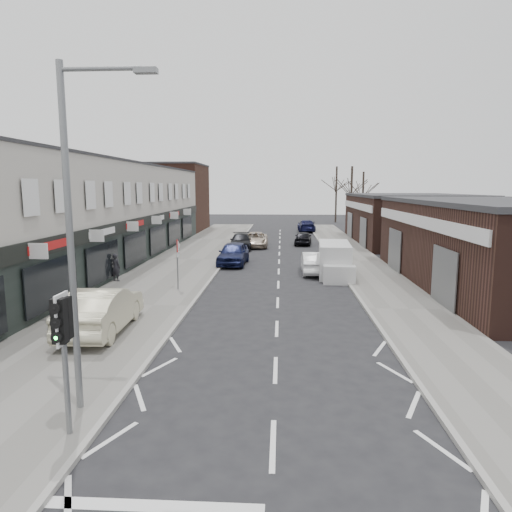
# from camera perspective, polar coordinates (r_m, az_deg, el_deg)

# --- Properties ---
(ground) EXTENTS (160.00, 160.00, 0.00)m
(ground) POSITION_cam_1_polar(r_m,az_deg,el_deg) (12.19, 2.32, -17.63)
(ground) COLOR black
(ground) RESTS_ON ground
(pavement_left) EXTENTS (5.50, 64.00, 0.12)m
(pavement_left) POSITION_cam_1_polar(r_m,az_deg,el_deg) (34.07, -8.53, -0.49)
(pavement_left) COLOR slate
(pavement_left) RESTS_ON ground
(pavement_right) EXTENTS (3.50, 64.00, 0.12)m
(pavement_right) POSITION_cam_1_polar(r_m,az_deg,el_deg) (33.83, 12.69, -0.67)
(pavement_right) COLOR slate
(pavement_right) RESTS_ON ground
(shop_terrace_left) EXTENTS (8.00, 41.00, 7.10)m
(shop_terrace_left) POSITION_cam_1_polar(r_m,az_deg,el_deg) (33.40, -21.00, 4.88)
(shop_terrace_left) COLOR #B7B1A7
(shop_terrace_left) RESTS_ON ground
(brick_block_far) EXTENTS (8.00, 10.00, 8.00)m
(brick_block_far) POSITION_cam_1_polar(r_m,az_deg,el_deg) (57.59, -10.60, 7.08)
(brick_block_far) COLOR #43251C
(brick_block_far) RESTS_ON ground
(right_unit_near) EXTENTS (10.00, 18.00, 4.50)m
(right_unit_near) POSITION_cam_1_polar(r_m,az_deg,el_deg) (28.01, 29.35, 1.06)
(right_unit_near) COLOR #381F19
(right_unit_near) RESTS_ON ground
(right_unit_far) EXTENTS (10.00, 16.00, 4.50)m
(right_unit_far) POSITION_cam_1_polar(r_m,az_deg,el_deg) (46.71, 18.57, 4.31)
(right_unit_far) COLOR #381F19
(right_unit_far) RESTS_ON ground
(tree_far_a) EXTENTS (3.60, 3.60, 8.00)m
(tree_far_a) POSITION_cam_1_polar(r_m,az_deg,el_deg) (59.84, 11.70, 3.26)
(tree_far_a) COLOR #382D26
(tree_far_a) RESTS_ON ground
(tree_far_b) EXTENTS (3.60, 3.60, 7.50)m
(tree_far_b) POSITION_cam_1_polar(r_m,az_deg,el_deg) (66.14, 13.09, 3.71)
(tree_far_b) COLOR #382D26
(tree_far_b) RESTS_ON ground
(tree_far_c) EXTENTS (3.60, 3.60, 8.50)m
(tree_far_c) POSITION_cam_1_polar(r_m,az_deg,el_deg) (71.63, 9.90, 4.17)
(tree_far_c) COLOR #382D26
(tree_far_c) RESTS_ON ground
(traffic_light) EXTENTS (0.28, 0.60, 3.10)m
(traffic_light) POSITION_cam_1_polar(r_m,az_deg,el_deg) (10.44, -23.01, -8.65)
(traffic_light) COLOR slate
(traffic_light) RESTS_ON pavement_left
(street_lamp) EXTENTS (2.23, 0.22, 8.00)m
(street_lamp) POSITION_cam_1_polar(r_m,az_deg,el_deg) (11.18, -21.52, 4.06)
(street_lamp) COLOR slate
(street_lamp) RESTS_ON pavement_left
(warning_sign) EXTENTS (0.12, 0.80, 2.70)m
(warning_sign) POSITION_cam_1_polar(r_m,az_deg,el_deg) (23.76, -9.73, 0.77)
(warning_sign) COLOR slate
(warning_sign) RESTS_ON pavement_left
(white_van) EXTENTS (2.12, 5.29, 2.02)m
(white_van) POSITION_cam_1_polar(r_m,az_deg,el_deg) (28.18, 9.79, -0.58)
(white_van) COLOR silver
(white_van) RESTS_ON ground
(sedan_on_pavement) EXTENTS (1.93, 5.07, 1.65)m
(sedan_on_pavement) POSITION_cam_1_polar(r_m,az_deg,el_deg) (17.77, -18.71, -6.35)
(sedan_on_pavement) COLOR beige
(sedan_on_pavement) RESTS_ON pavement_left
(pedestrian) EXTENTS (0.66, 0.53, 1.56)m
(pedestrian) POSITION_cam_1_polar(r_m,az_deg,el_deg) (26.96, -17.14, -1.36)
(pedestrian) COLOR black
(pedestrian) RESTS_ON pavement_left
(parked_car_left_a) EXTENTS (2.10, 4.73, 1.58)m
(parked_car_left_a) POSITION_cam_1_polar(r_m,az_deg,el_deg) (31.96, -2.86, 0.32)
(parked_car_left_a) COLOR #141A40
(parked_car_left_a) RESTS_ON ground
(parked_car_left_b) EXTENTS (2.13, 4.70, 1.33)m
(parked_car_left_b) POSITION_cam_1_polar(r_m,az_deg,el_deg) (40.07, -1.91, 1.84)
(parked_car_left_b) COLOR black
(parked_car_left_b) RESTS_ON ground
(parked_car_left_c) EXTENTS (2.31, 4.81, 1.32)m
(parked_car_left_c) POSITION_cam_1_polar(r_m,az_deg,el_deg) (41.45, -0.07, 2.06)
(parked_car_left_c) COLOR #C3B19C
(parked_car_left_c) RESTS_ON ground
(parked_car_right_a) EXTENTS (1.46, 4.14, 1.36)m
(parked_car_right_a) POSITION_cam_1_polar(r_m,az_deg,el_deg) (28.91, 7.23, -0.83)
(parked_car_right_a) COLOR white
(parked_car_right_a) RESTS_ON ground
(parked_car_right_b) EXTENTS (1.87, 3.89, 1.28)m
(parked_car_right_b) POSITION_cam_1_polar(r_m,az_deg,el_deg) (43.20, 5.90, 2.25)
(parked_car_right_b) COLOR black
(parked_car_right_b) RESTS_ON ground
(parked_car_right_c) EXTENTS (2.07, 5.01, 1.45)m
(parked_car_right_c) POSITION_cam_1_polar(r_m,az_deg,el_deg) (56.13, 6.32, 3.79)
(parked_car_right_c) COLOR #12143A
(parked_car_right_c) RESTS_ON ground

